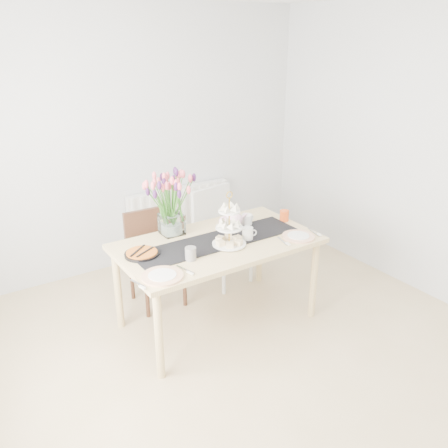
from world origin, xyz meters
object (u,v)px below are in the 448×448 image
tulip_vase (170,194)px  cream_jug (247,220)px  mug_orange (284,216)px  chair_brown (153,250)px  chair_white (219,228)px  tart_tin (142,254)px  mug_white (248,234)px  teapot (233,220)px  radiator (180,213)px  dining_table (218,250)px  plate_right (298,236)px  cake_stand (229,232)px  plate_left (162,276)px  mug_grey (191,254)px

tulip_vase → cream_jug: tulip_vase is taller
mug_orange → chair_brown: bearing=122.7°
chair_white → tart_tin: chair_white is taller
chair_brown → mug_white: (0.51, -0.74, 0.31)m
teapot → tart_tin: (-0.88, -0.06, -0.06)m
radiator → tart_tin: bearing=-127.7°
dining_table → tart_tin: (-0.62, 0.09, 0.09)m
plate_right → radiator: bearing=96.4°
cake_stand → plate_left: size_ratio=1.35×
cake_stand → mug_orange: (0.70, 0.16, -0.07)m
tulip_vase → tart_tin: size_ratio=2.44×
chair_brown → chair_white: 0.72m
dining_table → mug_white: 0.28m
chair_brown → dining_table: bearing=-63.7°
chair_white → cake_stand: cake_stand is taller
tart_tin → teapot: bearing=4.0°
dining_table → mug_grey: size_ratio=16.23×
chair_white → mug_grey: 1.15m
tulip_vase → plate_left: tulip_vase is taller
teapot → plate_left: (-0.90, -0.45, -0.07)m
dining_table → mug_orange: 0.75m
mug_white → mug_orange: size_ratio=1.10×
chair_white → tulip_vase: tulip_vase is taller
tart_tin → chair_brown: bearing=58.9°
radiator → tart_tin: size_ratio=4.59×
chair_white → plate_left: size_ratio=3.18×
tart_tin → mug_grey: mug_grey is taller
mug_white → tulip_vase: bearing=150.5°
mug_grey → mug_white: bearing=-28.1°
dining_table → cream_jug: 0.45m
tart_tin → cream_jug: bearing=3.6°
tulip_vase → tart_tin: tulip_vase is taller
cake_stand → mug_orange: 0.72m
cake_stand → tart_tin: size_ratio=1.51×
tulip_vase → teapot: tulip_vase is taller
tulip_vase → chair_white: bearing=24.7°
mug_orange → plate_left: size_ratio=0.33×
mug_grey → mug_orange: size_ratio=1.03×
mug_white → plate_left: bearing=-152.7°
chair_white → mug_white: 0.82m
plate_right → mug_white: bearing=153.4°
mug_white → mug_orange: mug_white is taller
cream_jug → mug_white: mug_white is taller
dining_table → tart_tin: bearing=171.4°
chair_brown → tulip_vase: 0.68m
cake_stand → tart_tin: cake_stand is taller
radiator → plate_left: 2.03m
cream_jug → plate_left: 1.14m
chair_white → dining_table: bearing=-132.4°
chair_brown → cream_jug: (0.69, -0.48, 0.30)m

